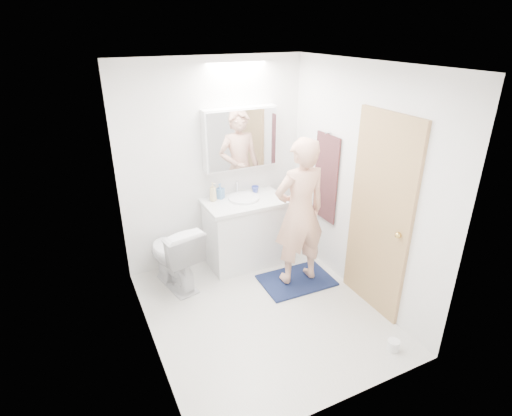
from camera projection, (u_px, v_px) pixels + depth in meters
floor at (262, 311)px, 4.18m from camera, size 2.50×2.50×0.00m
ceiling at (264, 64)px, 3.19m from camera, size 2.50×2.50×0.00m
wall_back at (214, 165)px, 4.71m from camera, size 2.50×0.00×2.50m
wall_front at (350, 273)px, 2.66m from camera, size 2.50×0.00×2.50m
wall_left at (140, 228)px, 3.24m from camera, size 0.00×2.50×2.50m
wall_right at (360, 185)px, 4.12m from camera, size 0.00×2.50×2.50m
vanity_cabinet at (245, 233)px, 4.91m from camera, size 0.90×0.55×0.78m
countertop at (245, 202)px, 4.74m from camera, size 0.95×0.58×0.04m
sink_basin at (244, 198)px, 4.75m from camera, size 0.36×0.36×0.03m
faucet at (237, 188)px, 4.88m from camera, size 0.02×0.02×0.16m
medicine_cabinet at (240, 138)px, 4.64m from camera, size 0.88×0.14×0.70m
mirror_panel at (243, 140)px, 4.58m from camera, size 0.84×0.01×0.66m
toilet at (174, 255)px, 4.45m from camera, size 0.57×0.82×0.76m
bath_rug at (296, 280)px, 4.66m from camera, size 0.82×0.57×0.02m
person at (300, 213)px, 4.31m from camera, size 0.61×0.41×1.64m
door at (379, 216)px, 3.91m from camera, size 0.04×0.80×2.00m
door_knob at (398, 235)px, 3.67m from camera, size 0.06×0.06×0.06m
towel at (326, 178)px, 4.61m from camera, size 0.02×0.42×1.00m
towel_hook at (328, 133)px, 4.39m from camera, size 0.07×0.02×0.02m
soap_bottle_a at (213, 192)px, 4.68m from camera, size 0.11×0.11×0.22m
soap_bottle_b at (220, 191)px, 4.75m from camera, size 0.12×0.12×0.18m
toothbrush_cup at (255, 189)px, 4.93m from camera, size 0.11×0.11×0.08m
toilet_paper_roll at (393, 345)px, 3.66m from camera, size 0.11×0.11×0.10m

